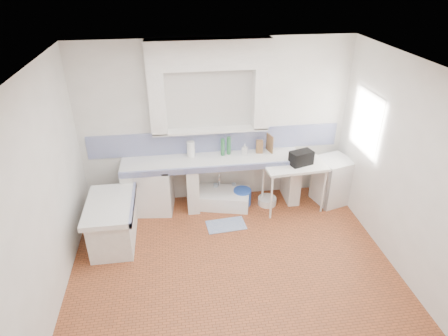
{
  "coord_description": "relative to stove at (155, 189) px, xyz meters",
  "views": [
    {
      "loc": [
        -0.7,
        -3.91,
        3.81
      ],
      "look_at": [
        0.0,
        1.0,
        1.1
      ],
      "focal_mm": 30.61,
      "sensor_mm": 36.0,
      "label": 1
    }
  ],
  "objects": [
    {
      "name": "cutting_board",
      "position": [
        1.99,
        0.16,
        0.65
      ],
      "size": [
        0.07,
        0.22,
        0.31
      ],
      "primitive_type": "cube",
      "rotation": [
        0.0,
        0.0,
        0.23
      ],
      "color": "brown",
      "rests_on": "counter_slab"
    },
    {
      "name": "counter_pier_mid",
      "position": [
        0.63,
        0.01,
        0.0
      ],
      "size": [
        0.2,
        0.55,
        0.82
      ],
      "primitive_type": "cube",
      "color": "white",
      "rests_on": "ground"
    },
    {
      "name": "knife_block",
      "position": [
        1.81,
        0.14,
        0.61
      ],
      "size": [
        0.12,
        0.1,
        0.23
      ],
      "primitive_type": "cube",
      "rotation": [
        0.0,
        0.0,
        -0.09
      ],
      "color": "brown",
      "rests_on": "counter_slab"
    },
    {
      "name": "window_frame",
      "position": [
        3.51,
        -0.49,
        1.19
      ],
      "size": [
        0.35,
        0.86,
        1.06
      ],
      "primitive_type": "cube",
      "color": "#3D2213",
      "rests_on": "ground"
    },
    {
      "name": "floor",
      "position": [
        1.08,
        -1.69,
        -0.41
      ],
      "size": [
        4.5,
        4.5,
        0.0
      ],
      "primitive_type": "plane",
      "color": "#9B4C28",
      "rests_on": "ground"
    },
    {
      "name": "wall_left",
      "position": [
        -1.17,
        -1.69,
        0.99
      ],
      "size": [
        0.0,
        4.5,
        4.5
      ],
      "primitive_type": "plane",
      "rotation": [
        1.57,
        0.0,
        1.57
      ],
      "color": "white",
      "rests_on": "ground"
    },
    {
      "name": "bucket_red",
      "position": [
        0.95,
        -0.1,
        -0.28
      ],
      "size": [
        0.32,
        0.32,
        0.25
      ],
      "primitive_type": "cylinder",
      "rotation": [
        0.0,
        0.0,
        0.24
      ],
      "color": "red",
      "rests_on": "ground"
    },
    {
      "name": "counter_pier_right",
      "position": [
        2.38,
        0.01,
        0.0
      ],
      "size": [
        0.2,
        0.55,
        0.82
      ],
      "primitive_type": "cube",
      "color": "white",
      "rests_on": "ground"
    },
    {
      "name": "lace_valance",
      "position": [
        3.36,
        -0.49,
        1.57
      ],
      "size": [
        0.01,
        0.84,
        0.24
      ],
      "primitive_type": "cube",
      "color": "white",
      "rests_on": "ground"
    },
    {
      "name": "side_table",
      "position": [
        2.32,
        -0.27,
        0.02
      ],
      "size": [
        1.05,
        0.63,
        0.05
      ],
      "primitive_type": "cube",
      "rotation": [
        0.0,
        0.0,
        0.07
      ],
      "color": "white",
      "rests_on": "ground"
    },
    {
      "name": "peninsula_lip",
      "position": [
        -0.29,
        -0.79,
        0.25
      ],
      "size": [
        0.04,
        1.1,
        0.1
      ],
      "primitive_type": "cube",
      "color": "navy",
      "rests_on": "ground"
    },
    {
      "name": "wall_front",
      "position": [
        1.08,
        -3.69,
        0.99
      ],
      "size": [
        4.5,
        0.0,
        4.5
      ],
      "primitive_type": "plane",
      "rotation": [
        -1.57,
        0.0,
        0.0
      ],
      "color": "white",
      "rests_on": "ground"
    },
    {
      "name": "bucket_blue",
      "position": [
        1.49,
        -0.06,
        -0.26
      ],
      "size": [
        0.4,
        0.4,
        0.29
      ],
      "primitive_type": "cylinder",
      "rotation": [
        0.0,
        0.0,
        0.35
      ],
      "color": "blue",
      "rests_on": "ground"
    },
    {
      "name": "counter_lip",
      "position": [
        0.98,
        -0.27,
        0.45
      ],
      "size": [
        3.0,
        0.04,
        0.1
      ],
      "primitive_type": "cube",
      "color": "navy",
      "rests_on": "ground"
    },
    {
      "name": "backsplash",
      "position": [
        1.08,
        0.3,
        0.69
      ],
      "size": [
        4.27,
        0.03,
        0.4
      ],
      "primitive_type": "cube",
      "color": "navy",
      "rests_on": "ground"
    },
    {
      "name": "rug",
      "position": [
        1.12,
        -0.63,
        -0.4
      ],
      "size": [
        0.66,
        0.41,
        0.01
      ],
      "primitive_type": "cube",
      "rotation": [
        0.0,
        0.0,
        0.09
      ],
      "color": "#33558D",
      "rests_on": "ground"
    },
    {
      "name": "water_bottle_a",
      "position": [
        1.05,
        0.16,
        -0.25
      ],
      "size": [
        0.09,
        0.09,
        0.32
      ],
      "primitive_type": "cylinder",
      "rotation": [
        0.0,
        0.0,
        0.08
      ],
      "color": "silver",
      "rests_on": "ground"
    },
    {
      "name": "counter_pier_left",
      "position": [
        -0.42,
        0.01,
        0.0
      ],
      "size": [
        0.2,
        0.55,
        0.82
      ],
      "primitive_type": "cube",
      "color": "white",
      "rests_on": "ground"
    },
    {
      "name": "paper_towel",
      "position": [
        0.64,
        0.16,
        0.63
      ],
      "size": [
        0.14,
        0.14,
        0.27
      ],
      "primitive_type": "cylinder",
      "rotation": [
        0.0,
        0.0,
        0.03
      ],
      "color": "white",
      "rests_on": "counter_slab"
    },
    {
      "name": "peninsula_top",
      "position": [
        -0.62,
        -0.79,
        0.25
      ],
      "size": [
        0.7,
        1.1,
        0.08
      ],
      "primitive_type": "cube",
      "color": "white",
      "rests_on": "ground"
    },
    {
      "name": "sink",
      "position": [
        1.12,
        -0.02,
        -0.29
      ],
      "size": [
        1.09,
        0.76,
        0.24
      ],
      "primitive_type": "cube",
      "rotation": [
        0.0,
        0.0,
        -0.25
      ],
      "color": "white",
      "rests_on": "ground"
    },
    {
      "name": "counter_slab",
      "position": [
        0.98,
        0.01,
        0.45
      ],
      "size": [
        3.0,
        0.6,
        0.08
      ],
      "primitive_type": "cube",
      "color": "white",
      "rests_on": "ground"
    },
    {
      "name": "alcove_mass",
      "position": [
        0.98,
        0.19,
        2.17
      ],
      "size": [
        1.9,
        0.25,
        0.45
      ],
      "primitive_type": "cube",
      "color": "white",
      "rests_on": "ground"
    },
    {
      "name": "soap_bottle",
      "position": [
        1.55,
        0.11,
        0.59
      ],
      "size": [
        0.11,
        0.11,
        0.19
      ],
      "primitive_type": "imported",
      "rotation": [
        0.0,
        0.0,
        -0.31
      ],
      "color": "white",
      "rests_on": "counter_slab"
    },
    {
      "name": "basin_white",
      "position": [
        1.93,
        -0.12,
        -0.34
      ],
      "size": [
        0.36,
        0.36,
        0.13
      ],
      "primitive_type": "cylinder",
      "rotation": [
        0.0,
        0.0,
        -0.11
      ],
      "color": "white",
      "rests_on": "ground"
    },
    {
      "name": "wall_right",
      "position": [
        3.33,
        -1.69,
        0.99
      ],
      "size": [
        0.0,
        4.5,
        4.5
      ],
      "primitive_type": "plane",
      "rotation": [
        1.57,
        0.0,
        -1.57
      ],
      "color": "white",
      "rests_on": "ground"
    },
    {
      "name": "stove",
      "position": [
        0.0,
        0.0,
        0.0
      ],
      "size": [
        0.63,
        0.62,
        0.81
      ],
      "primitive_type": "cube",
      "rotation": [
        0.0,
        0.0,
        -0.12
      ],
      "color": "white",
      "rests_on": "ground"
    },
    {
      "name": "black_bag",
      "position": [
        2.42,
        -0.27,
        0.56
      ],
      "size": [
        0.41,
        0.31,
        0.23
      ],
      "primitive_type": "cube",
      "rotation": [
        0.0,
        0.0,
        0.3
      ],
      "color": "black",
      "rests_on": "side_table"
    },
    {
      "name": "bucket_orange",
      "position": [
        1.22,
        -0.01,
        -0.29
      ],
      "size": [
        0.27,
        0.27,
        0.24
      ],
      "primitive_type": "cylinder",
      "rotation": [
        0.0,
        0.0,
        0.06
      ],
      "color": "#CA492B",
      "rests_on": "ground"
    },
    {
      "name": "water_bottle_b",
      "position": [
        1.38,
        0.16,
        -0.26
      ],
      "size": [
        0.1,
        0.1,
        0.3
      ],
      "primitive_type": "cylinder",
      "rotation": [
        0.0,
        0.0,
        0.32
      ],
      "color": "silver",
      "rests_on": "ground"
    },
    {
      "name": "green_bottle_a",
      "position": [
        1.17,
        0.13,
        0.64
      ],
      "size": [
        0.08,
        0.08,
        0.3
      ],
      "primitive_type": "cylinder",
      "rotation": [
        0.0,
        0.0,
        -0.31
      ],
      "color": "#2A6C3A",
      "rests_on": "counter_slab"
    },
    {
      "name": "green_bottle_b",
      "position": [
        1.28,
        0.16,
        0.65
      ],
      "size": [
        0.07,
        0.07,
        0.31
      ],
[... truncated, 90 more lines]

